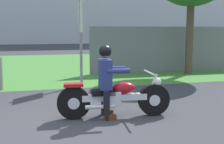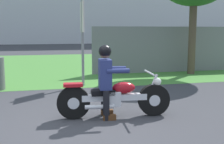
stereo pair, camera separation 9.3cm
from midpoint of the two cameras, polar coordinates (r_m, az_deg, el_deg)
name	(u,v)px [view 2 (the right image)]	position (r m, az deg, el deg)	size (l,w,h in m)	color
ground	(82,127)	(5.19, -5.24, -10.61)	(120.00, 120.00, 0.00)	#38383D
grass_verge	(56,65)	(14.44, -10.59, 1.37)	(60.00, 12.00, 0.01)	#478438
motorcycle_lead	(115,98)	(5.66, 1.01, -4.95)	(2.18, 0.66, 0.87)	black
rider_lead	(106,76)	(5.56, -0.69, -0.72)	(0.57, 0.49, 1.39)	black
sign_banner	(82,28)	(8.78, -5.42, 8.46)	(0.08, 0.60, 2.60)	gray
fence_segment	(178,49)	(12.16, 12.86, 4.30)	(7.00, 0.06, 1.80)	slate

